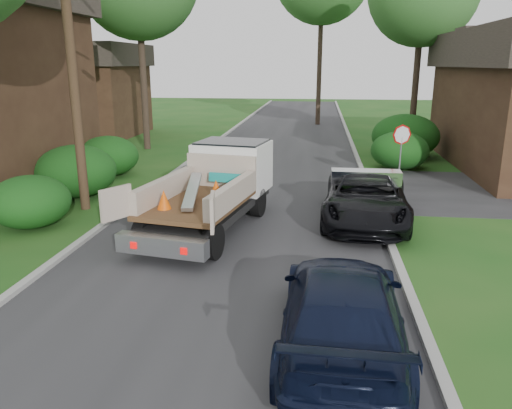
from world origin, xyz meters
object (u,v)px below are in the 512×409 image
object	(u,v)px
house_left_far	(82,89)
black_pickup	(366,198)
stop_sign	(401,143)
utility_pole	(70,46)
navy_suv	(342,309)
flatbed_truck	(220,181)

from	to	relation	value
house_left_far	black_pickup	distance (m)	24.38
stop_sign	utility_pole	size ratio (longest dim) A/B	0.25
stop_sign	black_pickup	xyz separation A→B (m)	(-1.60, -4.23, -1.04)
utility_pole	house_left_far	bearing A→B (deg)	115.23
black_pickup	navy_suv	distance (m)	7.34
flatbed_truck	black_pickup	xyz separation A→B (m)	(4.38, 0.55, -0.51)
house_left_far	flatbed_truck	bearing A→B (deg)	-54.42
stop_sign	house_left_far	world-z (taller)	house_left_far
black_pickup	navy_suv	size ratio (longest dim) A/B	1.07
flatbed_truck	navy_suv	size ratio (longest dim) A/B	1.29
utility_pole	black_pickup	distance (m)	10.11
stop_sign	flatbed_truck	bearing A→B (deg)	-141.35
utility_pole	house_left_far	distance (m)	18.93
flatbed_truck	black_pickup	bearing A→B (deg)	17.26
flatbed_truck	black_pickup	world-z (taller)	flatbed_truck
black_pickup	navy_suv	world-z (taller)	black_pickup
flatbed_truck	black_pickup	size ratio (longest dim) A/B	1.21
stop_sign	flatbed_truck	size ratio (longest dim) A/B	0.39
utility_pole	house_left_far	size ratio (longest dim) A/B	1.32
flatbed_truck	house_left_far	bearing A→B (deg)	135.65
house_left_far	stop_sign	bearing A→B (deg)	-34.81
house_left_far	black_pickup	xyz separation A→B (m)	(17.10, -17.23, -2.31)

